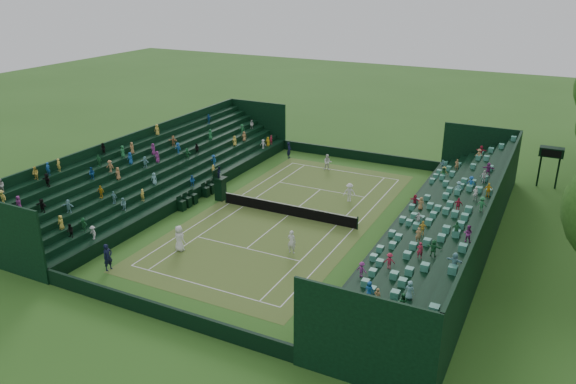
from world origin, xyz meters
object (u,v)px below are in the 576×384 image
umpire_chair (220,186)px  player_near_west (179,238)px  tennis_net (288,209)px  player_near_east (292,242)px  player_far_east (349,192)px  player_far_west (328,162)px

umpire_chair → player_near_west: (2.62, -9.11, -0.34)m
tennis_net → player_near_west: size_ratio=6.31×
player_near_east → tennis_net: bearing=-63.4°
tennis_net → player_far_east: (3.23, 4.99, 0.27)m
tennis_net → player_near_east: 6.34m
player_near_east → player_far_east: 10.54m
tennis_net → player_far_east: size_ratio=7.33×
player_near_east → player_far_west: 17.70m
player_near_west → player_far_east: player_near_west is taller
player_near_west → player_far_east: bearing=-106.8°
player_far_east → umpire_chair: bearing=-174.9°
player_far_west → player_far_east: 8.10m
player_far_west → player_far_east: (4.75, -6.56, -0.00)m
player_near_west → player_far_west: player_near_west is taller
tennis_net → umpire_chair: (-6.58, 0.43, 0.74)m
player_near_east → umpire_chair: bearing=-34.1°
umpire_chair → player_far_west: (5.06, 11.12, -0.47)m
umpire_chair → player_near_west: size_ratio=1.60×
player_far_east → player_near_west: bearing=-137.6°
umpire_chair → player_far_east: (9.81, 4.56, -0.47)m
player_near_west → player_far_west: 20.38m
player_near_east → player_near_west: bearing=21.8°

